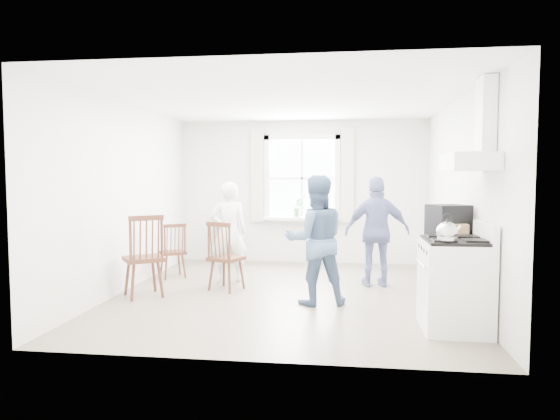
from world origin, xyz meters
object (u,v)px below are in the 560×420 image
object	(u,v)px
person_left	(229,232)
person_mid	(316,240)
windsor_chair_a	(174,245)
low_cabinet	(448,274)
person_right	(377,232)
windsor_chair_b	(222,249)
windsor_chair_c	(145,247)
gas_stove	(455,284)
stereo_stack	(448,220)

from	to	relation	value
person_left	person_mid	world-z (taller)	person_mid
windsor_chair_a	person_left	xyz separation A→B (m)	(0.90, -0.13, 0.23)
low_cabinet	person_right	size ratio (longest dim) A/B	0.57
windsor_chair_a	person_right	bearing A→B (deg)	-2.53
windsor_chair_b	windsor_chair_c	bearing A→B (deg)	-150.13
windsor_chair_a	person_mid	distance (m)	2.60
low_cabinet	person_left	world-z (taller)	person_left
person_right	person_mid	bearing A→B (deg)	46.46
person_left	person_right	bearing A→B (deg)	162.12
windsor_chair_a	windsor_chair_c	xyz separation A→B (m)	(0.05, -1.25, 0.14)
person_left	person_right	world-z (taller)	person_right
windsor_chair_b	windsor_chair_c	xyz separation A→B (m)	(-0.89, -0.51, 0.08)
gas_stove	low_cabinet	size ratio (longest dim) A/B	1.24
windsor_chair_a	windsor_chair_b	size ratio (longest dim) A/B	0.89
low_cabinet	person_mid	world-z (taller)	person_mid
person_right	stereo_stack	bearing A→B (deg)	111.98
windsor_chair_b	person_mid	world-z (taller)	person_mid
windsor_chair_a	person_right	distance (m)	3.10
gas_stove	stereo_stack	distance (m)	0.91
low_cabinet	stereo_stack	size ratio (longest dim) A/B	1.74
person_mid	person_right	distance (m)	1.39
windsor_chair_c	windsor_chair_b	bearing A→B (deg)	29.87
person_mid	windsor_chair_c	bearing A→B (deg)	-14.26
stereo_stack	person_right	bearing A→B (deg)	119.08
windsor_chair_a	person_mid	xyz separation A→B (m)	(2.27, -1.25, 0.27)
gas_stove	person_right	distance (m)	2.11
stereo_stack	person_left	size ratio (longest dim) A/B	0.34
windsor_chair_c	person_mid	size ratio (longest dim) A/B	0.69
gas_stove	person_left	xyz separation A→B (m)	(-2.86, 1.98, 0.27)
gas_stove	person_mid	world-z (taller)	person_mid
person_left	person_right	distance (m)	2.19
stereo_stack	windsor_chair_c	distance (m)	3.79
windsor_chair_a	windsor_chair_c	distance (m)	1.26
gas_stove	windsor_chair_b	bearing A→B (deg)	153.86
windsor_chair_c	low_cabinet	bearing A→B (deg)	-2.58
low_cabinet	person_left	xyz separation A→B (m)	(-2.93, 1.28, 0.31)
gas_stove	person_mid	bearing A→B (deg)	149.87
gas_stove	person_left	size ratio (longest dim) A/B	0.74
windsor_chair_c	person_mid	world-z (taller)	person_mid
low_cabinet	windsor_chair_b	distance (m)	2.97
stereo_stack	windsor_chair_a	world-z (taller)	stereo_stack
stereo_stack	person_right	xyz separation A→B (m)	(-0.72, 1.30, -0.29)
windsor_chair_a	gas_stove	bearing A→B (deg)	-29.43
windsor_chair_c	person_right	bearing A→B (deg)	20.11
low_cabinet	windsor_chair_c	xyz separation A→B (m)	(-3.78, 0.17, 0.22)
gas_stove	stereo_stack	xyz separation A→B (m)	(0.06, 0.68, 0.60)
low_cabinet	person_right	bearing A→B (deg)	119.87
person_mid	person_left	bearing A→B (deg)	-53.47
stereo_stack	windsor_chair_c	world-z (taller)	stereo_stack
windsor_chair_c	person_mid	distance (m)	2.22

